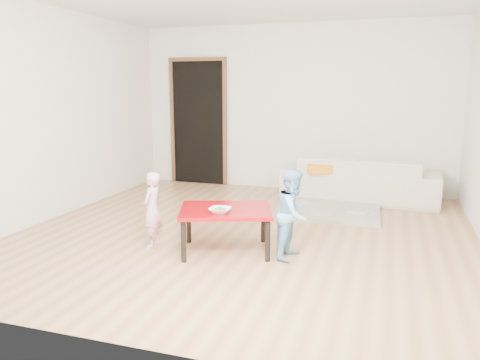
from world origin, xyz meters
The scene contains 13 objects.
floor centered at (0.00, 0.00, 0.00)m, with size 5.00×5.00×0.01m, color #A56D47.
back_wall centered at (0.00, 2.50, 1.30)m, with size 5.00×0.02×2.60m, color white.
left_wall centered at (-2.50, 0.00, 1.30)m, with size 0.02×5.00×2.60m, color white.
doorway centered at (-1.60, 2.48, 1.02)m, with size 1.02×0.08×2.11m, color brown, non-canonical shape.
sofa centered at (1.12, 2.05, 0.32)m, with size 2.21×0.86×0.64m, color beige.
cushion centered at (0.62, 1.83, 0.49)m, with size 0.50×0.45×0.13m, color orange.
red_table centered at (-0.01, -0.64, 0.22)m, with size 0.89×0.67×0.45m, color #95080C, non-canonical shape.
bowl centered at (0.00, -0.82, 0.47)m, with size 0.21×0.21×0.05m, color white.
broccoli centered at (0.00, -0.82, 0.47)m, with size 0.12×0.12×0.06m, color #2D5919, non-canonical shape.
child_pink centered at (-0.78, -0.73, 0.39)m, with size 0.29×0.19×0.78m, color pink.
child_blue centered at (0.67, -0.59, 0.43)m, with size 0.42×0.33×0.87m, color #6BC7F9.
basin centered at (-0.21, 0.67, 0.07)m, with size 0.42×0.42×0.13m, color teal.
blanket centered at (0.79, 1.16, 0.03)m, with size 1.29×1.07×0.06m, color #BCB9A6, non-canonical shape.
Camera 1 is at (1.51, -4.87, 1.62)m, focal length 35.00 mm.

